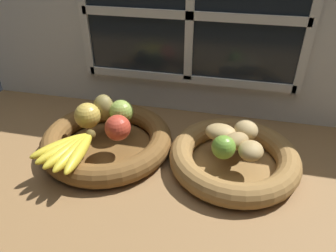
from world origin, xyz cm
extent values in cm
cube|color=olive|center=(0.00, 0.00, -1.50)|extent=(140.00, 90.00, 3.00)
cube|color=silver|center=(0.00, 30.00, 27.50)|extent=(140.00, 3.00, 55.00)
cube|color=black|center=(0.00, 28.10, 31.00)|extent=(64.00, 0.80, 38.00)
cube|color=white|center=(0.00, 27.50, 31.00)|extent=(2.40, 1.20, 38.00)
cube|color=white|center=(0.00, 27.50, 31.00)|extent=(64.00, 1.20, 2.40)
cube|color=white|center=(-32.00, 27.50, 31.00)|extent=(2.40, 1.20, 40.40)
cube|color=white|center=(32.00, 27.50, 31.00)|extent=(2.40, 1.20, 40.40)
cube|color=white|center=(0.00, 27.50, 12.00)|extent=(64.00, 1.20, 2.40)
cylinder|color=brown|center=(-17.62, 3.12, 0.50)|extent=(24.06, 24.06, 1.00)
torus|color=brown|center=(-17.62, 3.12, 2.93)|extent=(35.20, 35.20, 5.86)
cylinder|color=olive|center=(16.30, 3.12, 0.50)|extent=(21.90, 21.90, 1.00)
torus|color=olive|center=(16.30, 3.12, 2.93)|extent=(32.57, 32.57, 5.86)
sphere|color=gold|center=(-22.87, 4.10, 9.33)|extent=(6.93, 6.93, 6.93)
sphere|color=#99B74C|center=(-14.91, 8.41, 9.16)|extent=(6.59, 6.59, 6.59)
sphere|color=#CC422D|center=(-13.04, 0.58, 9.17)|extent=(6.61, 6.61, 6.61)
ellipsoid|color=olive|center=(-20.07, 8.81, 9.60)|extent=(8.57, 8.58, 7.48)
ellipsoid|color=yellow|center=(-24.62, -7.21, 7.33)|extent=(11.87, 13.70, 2.93)
ellipsoid|color=yellow|center=(-23.42, -8.00, 7.33)|extent=(9.79, 14.83, 2.93)
ellipsoid|color=yellow|center=(-22.10, -8.56, 7.33)|extent=(7.35, 15.43, 2.93)
ellipsoid|color=yellow|center=(-20.69, -8.86, 7.33)|extent=(4.66, 15.49, 2.93)
ellipsoid|color=yellow|center=(-19.26, -8.89, 7.33)|extent=(4.04, 15.43, 2.93)
sphere|color=brown|center=(-19.82, -1.28, 7.33)|extent=(2.63, 2.63, 2.63)
ellipsoid|color=tan|center=(12.40, 6.16, 7.86)|extent=(8.62, 6.76, 4.00)
ellipsoid|color=tan|center=(19.77, -0.35, 7.94)|extent=(7.05, 7.55, 4.16)
ellipsoid|color=tan|center=(18.47, 7.90, 8.38)|extent=(8.34, 8.46, 5.03)
ellipsoid|color=#A38451|center=(16.30, 3.12, 7.94)|extent=(8.24, 7.96, 4.15)
sphere|color=#6B9E33|center=(13.50, -1.08, 8.68)|extent=(5.64, 5.64, 5.64)
camera|label=1|loc=(13.69, -60.00, 51.89)|focal=33.14mm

